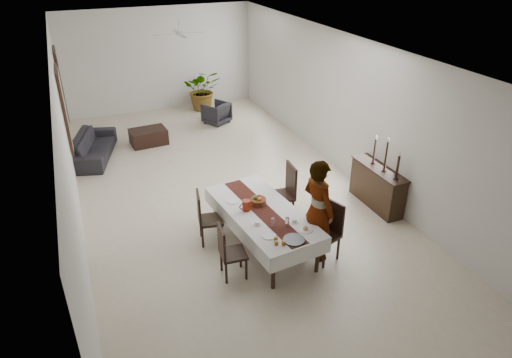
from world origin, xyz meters
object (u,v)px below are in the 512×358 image
object	(u,v)px
sofa	(93,147)
dining_table_top	(262,212)
sideboard_body	(377,187)
woman	(318,210)
red_pitcher	(246,205)

from	to	relation	value
sofa	dining_table_top	bearing A→B (deg)	-137.48
sideboard_body	woman	bearing A→B (deg)	-153.25
dining_table_top	red_pitcher	size ratio (longest dim) A/B	12.00
sideboard_body	sofa	bearing A→B (deg)	138.09
dining_table_top	sideboard_body	bearing A→B (deg)	1.73
red_pitcher	woman	size ratio (longest dim) A/B	0.10
woman	sideboard_body	bearing A→B (deg)	-76.26
sideboard_body	sofa	xyz separation A→B (m)	(-5.26, 4.72, -0.12)
dining_table_top	sofa	world-z (taller)	dining_table_top
woman	sofa	size ratio (longest dim) A/B	0.89
woman	sofa	bearing A→B (deg)	16.50
dining_table_top	red_pitcher	world-z (taller)	red_pitcher
red_pitcher	sideboard_body	distance (m)	3.06
sofa	red_pitcher	bearing A→B (deg)	-139.36
woman	sideboard_body	xyz separation A→B (m)	(2.01, 1.01, -0.51)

